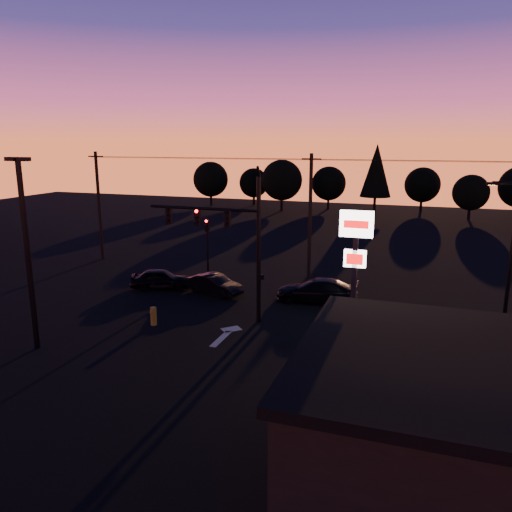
{
  "coord_description": "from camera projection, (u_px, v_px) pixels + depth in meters",
  "views": [
    {
      "loc": [
        9.98,
        -20.9,
        9.85
      ],
      "look_at": [
        1.0,
        5.0,
        3.5
      ],
      "focal_mm": 35.0,
      "sensor_mm": 36.0,
      "label": 1
    }
  ],
  "objects": [
    {
      "name": "lane_arrow",
      "position": [
        226.0,
        334.0,
        26.02
      ],
      "size": [
        1.2,
        3.1,
        0.01
      ],
      "color": "beige",
      "rests_on": "ground"
    },
    {
      "name": "streetlight",
      "position": [
        510.0,
        255.0,
        24.27
      ],
      "size": [
        1.55,
        0.35,
        8.0
      ],
      "color": "black",
      "rests_on": "ground"
    },
    {
      "name": "tree_0",
      "position": [
        211.0,
        179.0,
        76.77
      ],
      "size": [
        5.36,
        5.36,
        6.74
      ],
      "color": "black",
      "rests_on": "ground"
    },
    {
      "name": "tree_2",
      "position": [
        282.0,
        180.0,
        71.03
      ],
      "size": [
        5.77,
        5.78,
        7.26
      ],
      "color": "black",
      "rests_on": "ground"
    },
    {
      "name": "tree_5",
      "position": [
        422.0,
        185.0,
        70.63
      ],
      "size": [
        4.95,
        4.95,
        6.22
      ],
      "color": "black",
      "rests_on": "ground"
    },
    {
      "name": "power_wires",
      "position": [
        311.0,
        159.0,
        34.96
      ],
      "size": [
        36.0,
        1.22,
        0.07
      ],
      "color": "black",
      "rests_on": "ground"
    },
    {
      "name": "car_mid",
      "position": [
        215.0,
        284.0,
        32.74
      ],
      "size": [
        4.15,
        2.48,
        1.29
      ],
      "primitive_type": "imported",
      "rotation": [
        0.0,
        0.0,
        1.27
      ],
      "color": "black",
      "rests_on": "ground"
    },
    {
      "name": "traffic_signal_mast",
      "position": [
        231.0,
        233.0,
        27.24
      ],
      "size": [
        6.79,
        0.52,
        8.58
      ],
      "color": "black",
      "rests_on": "ground"
    },
    {
      "name": "pylon_sign",
      "position": [
        355.0,
        252.0,
        22.68
      ],
      "size": [
        1.5,
        0.28,
        6.8
      ],
      "color": "black",
      "rests_on": "ground"
    },
    {
      "name": "secondary_signal",
      "position": [
        207.0,
        239.0,
        36.17
      ],
      "size": [
        0.3,
        0.31,
        4.35
      ],
      "color": "black",
      "rests_on": "ground"
    },
    {
      "name": "tree_1",
      "position": [
        254.0,
        183.0,
        77.76
      ],
      "size": [
        4.54,
        4.54,
        5.71
      ],
      "color": "black",
      "rests_on": "ground"
    },
    {
      "name": "utility_pole_0",
      "position": [
        99.0,
        205.0,
        41.6
      ],
      "size": [
        1.4,
        0.26,
        9.0
      ],
      "color": "black",
      "rests_on": "ground"
    },
    {
      "name": "car_right",
      "position": [
        317.0,
        290.0,
        31.1
      ],
      "size": [
        5.2,
        2.41,
        1.47
      ],
      "primitive_type": "imported",
      "rotation": [
        0.0,
        0.0,
        -1.5
      ],
      "color": "black",
      "rests_on": "ground"
    },
    {
      "name": "ground",
      "position": [
        204.0,
        345.0,
        24.64
      ],
      "size": [
        120.0,
        120.0,
        0.0
      ],
      "primitive_type": "plane",
      "color": "black",
      "rests_on": "ground"
    },
    {
      "name": "suv_parked",
      "position": [
        446.0,
        384.0,
        19.34
      ],
      "size": [
        2.81,
        4.95,
        1.3
      ],
      "primitive_type": "imported",
      "rotation": [
        0.0,
        0.0,
        0.14
      ],
      "color": "black",
      "rests_on": "ground"
    },
    {
      "name": "tree_3",
      "position": [
        329.0,
        183.0,
        72.94
      ],
      "size": [
        4.95,
        4.95,
        6.22
      ],
      "color": "black",
      "rests_on": "ground"
    },
    {
      "name": "bollard",
      "position": [
        153.0,
        316.0,
        27.22
      ],
      "size": [
        0.33,
        0.33,
        1.0
      ],
      "primitive_type": "cylinder",
      "color": "#A69120",
      "rests_on": "ground"
    },
    {
      "name": "parking_lot_light",
      "position": [
        26.0,
        242.0,
        23.09
      ],
      "size": [
        1.25,
        0.3,
        9.14
      ],
      "color": "black",
      "rests_on": "ground"
    },
    {
      "name": "utility_pole_1",
      "position": [
        310.0,
        216.0,
        35.86
      ],
      "size": [
        1.4,
        0.26,
        9.0
      ],
      "color": "black",
      "rests_on": "ground"
    },
    {
      "name": "tree_6",
      "position": [
        471.0,
        193.0,
        63.26
      ],
      "size": [
        4.54,
        4.54,
        5.71
      ],
      "color": "black",
      "rests_on": "ground"
    },
    {
      "name": "tree_4",
      "position": [
        376.0,
        170.0,
        67.45
      ],
      "size": [
        4.18,
        4.18,
        9.5
      ],
      "color": "black",
      "rests_on": "ground"
    },
    {
      "name": "car_left",
      "position": [
        161.0,
        279.0,
        33.9
      ],
      "size": [
        4.33,
        2.98,
        1.37
      ],
      "primitive_type": "imported",
      "rotation": [
        0.0,
        0.0,
        1.95
      ],
      "color": "black",
      "rests_on": "ground"
    }
  ]
}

